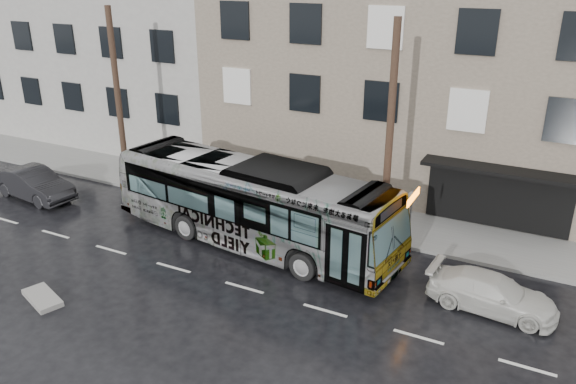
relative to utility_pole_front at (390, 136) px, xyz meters
name	(u,v)px	position (x,y,z in m)	size (l,w,h in m)	color
ground	(210,242)	(-6.50, -3.30, -4.65)	(120.00, 120.00, 0.00)	black
sidewalk	(267,200)	(-6.50, 1.60, -4.58)	(90.00, 3.60, 0.15)	gray
building_taupe	(417,73)	(-1.50, 9.40, 0.85)	(20.00, 12.00, 11.00)	gray
building_grey	(109,9)	(-24.50, 10.90, 3.35)	(26.00, 15.00, 16.00)	#ACABA3
utility_pole_front	(390,136)	(0.00, 0.00, 0.00)	(0.30, 0.30, 9.00)	#412D20
utility_pole_rear	(118,100)	(-14.00, 0.00, 0.00)	(0.30, 0.30, 9.00)	#412D20
sign_post	(410,218)	(1.10, 0.00, -3.30)	(0.06, 0.06, 2.40)	slate
bus	(252,203)	(-4.86, -2.54, -2.85)	(3.02, 12.91, 3.60)	#B2B2B2
white_sedan	(492,293)	(4.84, -3.15, -4.03)	(1.74, 4.27, 1.24)	beige
dark_sedan	(34,184)	(-17.03, -3.29, -3.88)	(1.63, 4.67, 1.54)	black
slush_pile	(42,298)	(-9.14, -9.71, -4.56)	(1.80, 0.80, 0.18)	#9E9A96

